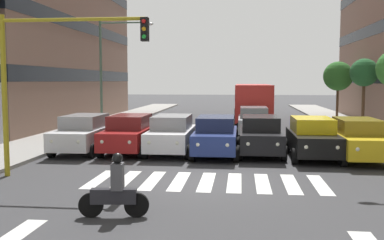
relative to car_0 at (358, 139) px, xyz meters
name	(u,v)px	position (x,y,z in m)	size (l,w,h in m)	color
ground_plane	(207,182)	(5.90, 4.58, -0.89)	(180.00, 180.00, 0.00)	#38383A
building_right_block_0	(14,5)	(22.63, -14.85, 8.34)	(11.91, 24.17, 18.45)	#846656
crosswalk_markings	(207,182)	(5.90, 4.58, -0.88)	(7.65, 2.80, 0.01)	silver
lane_arrow_1	(14,236)	(9.57, 10.08, -0.88)	(0.50, 2.20, 0.01)	silver
car_0	(358,139)	(0.00, 0.00, 0.00)	(2.02, 4.44, 1.72)	gold
car_1	(312,137)	(1.79, -0.33, 0.00)	(2.02, 4.44, 1.72)	black
car_2	(260,135)	(3.95, -0.92, 0.00)	(2.02, 4.44, 1.72)	black
car_3	(216,136)	(5.90, -0.51, 0.00)	(2.02, 4.44, 1.72)	navy
car_4	(172,134)	(7.92, -0.86, 0.00)	(2.02, 4.44, 1.72)	silver
car_5	(129,133)	(9.88, -0.89, 0.00)	(2.02, 4.44, 1.72)	maroon
car_6	(84,133)	(11.98, -0.75, 0.00)	(2.02, 4.44, 1.72)	silver
car_row2_0	(254,121)	(4.05, -7.75, 0.00)	(2.02, 4.44, 1.72)	#B2B7BC
bus_behind_traffic	(252,100)	(3.95, -15.15, 0.97)	(2.78, 10.50, 3.00)	red
motorcycle_with_rider	(115,191)	(7.81, 8.56, -0.24)	(1.70, 0.39, 1.57)	black
traffic_light_gantry	(46,67)	(11.34, 4.45, 2.87)	(5.11, 0.36, 5.50)	#AD991E
street_lamp_right	(110,62)	(13.22, -9.18, 3.61)	(3.55, 0.28, 6.97)	#4C6B56
street_tree_2	(364,73)	(-3.24, -11.58, 2.90)	(1.84, 1.84, 4.60)	#513823
street_tree_3	(338,76)	(-2.98, -18.22, 2.76)	(2.36, 2.36, 4.69)	#513823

